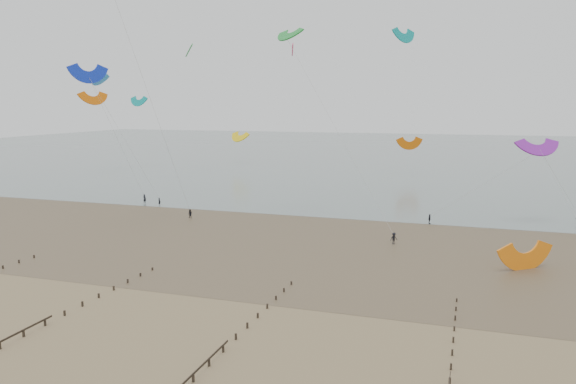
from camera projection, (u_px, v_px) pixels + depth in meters
The scene contains 6 objects.
ground at pixel (213, 319), 53.54m from camera, with size 500.00×500.00×0.00m, color brown.
sea_and_shore at pixel (286, 236), 87.09m from camera, with size 500.00×665.00×0.03m.
kitesurfer_lead at pixel (159, 202), 113.28m from camera, with size 0.58×0.38×1.58m, color black.
kitesurfers at pixel (474, 225), 90.97m from camera, with size 133.74×25.00×1.87m.
grounded_kite at pixel (525, 269), 69.46m from camera, with size 6.93×3.63×5.28m, color orange, non-canonical shape.
kites_airborne at pixel (320, 93), 137.86m from camera, with size 236.69×127.35×36.74m.
Camera 1 is at (22.67, -46.26, 20.26)m, focal length 35.00 mm.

